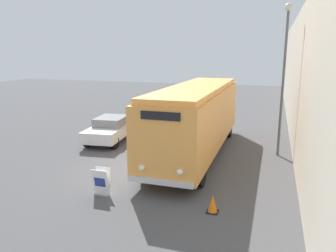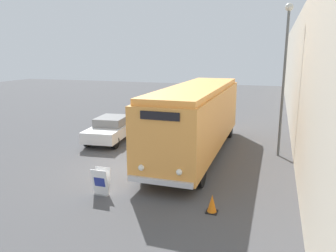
{
  "view_description": "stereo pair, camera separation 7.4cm",
  "coord_description": "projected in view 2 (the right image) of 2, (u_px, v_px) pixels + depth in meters",
  "views": [
    {
      "loc": [
        5.59,
        -12.42,
        4.94
      ],
      "look_at": [
        1.48,
        0.23,
        1.96
      ],
      "focal_mm": 35.0,
      "sensor_mm": 36.0,
      "label": 1
    },
    {
      "loc": [
        5.66,
        -12.39,
        4.94
      ],
      "look_at": [
        1.48,
        0.23,
        1.96
      ],
      "focal_mm": 35.0,
      "sensor_mm": 36.0,
      "label": 2
    }
  ],
  "objects": [
    {
      "name": "ground_plane",
      "position": [
        134.0,
        169.0,
        14.3
      ],
      "size": [
        80.0,
        80.0,
        0.0
      ],
      "primitive_type": "plane",
      "color": "#4C4C4F"
    },
    {
      "name": "building_wall_right",
      "position": [
        296.0,
        75.0,
        20.69
      ],
      "size": [
        0.3,
        60.0,
        7.16
      ],
      "color": "beige",
      "rests_on": "ground_plane"
    },
    {
      "name": "vintage_bus",
      "position": [
        197.0,
        116.0,
        15.9
      ],
      "size": [
        2.5,
        10.77,
        3.41
      ],
      "color": "black",
      "rests_on": "ground_plane"
    },
    {
      "name": "sign_board",
      "position": [
        101.0,
        182.0,
        11.57
      ],
      "size": [
        0.6,
        0.37,
        0.98
      ],
      "color": "gray",
      "rests_on": "ground_plane"
    },
    {
      "name": "streetlamp",
      "position": [
        285.0,
        61.0,
        15.14
      ],
      "size": [
        0.36,
        0.36,
        7.12
      ],
      "color": "#595E60",
      "rests_on": "ground_plane"
    },
    {
      "name": "parked_car_near",
      "position": [
        112.0,
        129.0,
        18.68
      ],
      "size": [
        2.24,
        4.47,
        1.38
      ],
      "rotation": [
        0.0,
        0.0,
        0.1
      ],
      "color": "black",
      "rests_on": "ground_plane"
    },
    {
      "name": "parked_car_mid",
      "position": [
        151.0,
        110.0,
        24.56
      ],
      "size": [
        2.19,
        4.13,
        1.44
      ],
      "rotation": [
        0.0,
        0.0,
        0.06
      ],
      "color": "black",
      "rests_on": "ground_plane"
    },
    {
      "name": "parked_car_far",
      "position": [
        177.0,
        101.0,
        29.69
      ],
      "size": [
        2.24,
        4.52,
        1.32
      ],
      "rotation": [
        0.0,
        0.0,
        -0.07
      ],
      "color": "black",
      "rests_on": "ground_plane"
    },
    {
      "name": "traffic_cone",
      "position": [
        212.0,
        204.0,
        10.32
      ],
      "size": [
        0.36,
        0.36,
        0.59
      ],
      "color": "black",
      "rests_on": "ground_plane"
    }
  ]
}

